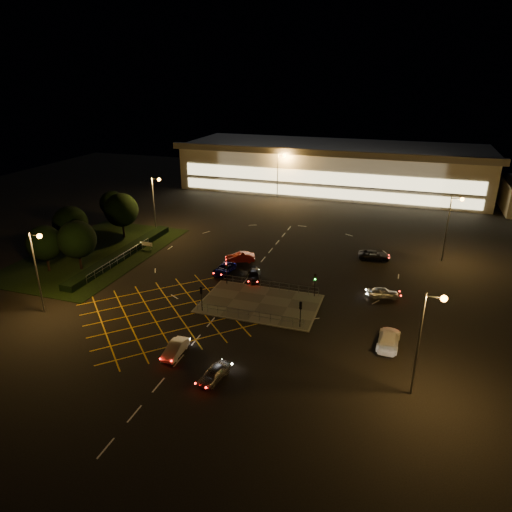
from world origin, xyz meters
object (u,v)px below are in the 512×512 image
(signal_sw, at_px, (201,294))
(car_approach_white, at_px, (389,339))
(signal_ne, at_px, (315,280))
(car_far_dkgrey, at_px, (254,276))
(signal_se, at_px, (301,309))
(car_near_silver, at_px, (214,373))
(car_left_blue, at_px, (224,269))
(car_queue_white, at_px, (175,349))
(car_circ_red, at_px, (240,257))
(car_east_grey, at_px, (375,255))
(signal_nw, at_px, (227,268))
(car_right_silver, at_px, (383,293))

(signal_sw, xyz_separation_m, car_approach_white, (21.62, -0.57, -1.59))
(signal_ne, bearing_deg, car_far_dkgrey, 164.34)
(signal_se, height_order, car_near_silver, signal_se)
(signal_sw, height_order, car_far_dkgrey, signal_sw)
(car_left_blue, distance_m, car_approach_white, 26.28)
(car_left_blue, bearing_deg, signal_se, -35.16)
(signal_sw, xyz_separation_m, car_queue_white, (1.20, -9.08, -1.71))
(car_near_silver, height_order, car_circ_red, car_circ_red)
(car_near_silver, bearing_deg, car_far_dkgrey, 111.04)
(signal_ne, height_order, car_far_dkgrey, signal_ne)
(car_near_silver, xyz_separation_m, car_east_grey, (11.64, 34.98, 0.02))
(car_far_dkgrey, bearing_deg, signal_nw, -155.09)
(car_left_blue, distance_m, car_east_grey, 23.28)
(car_queue_white, relative_size, car_approach_white, 0.74)
(signal_sw, bearing_deg, car_east_grey, -127.91)
(signal_sw, bearing_deg, car_right_silver, -152.43)
(car_circ_red, bearing_deg, car_near_silver, -9.05)
(car_far_dkgrey, relative_size, car_east_grey, 0.89)
(signal_se, xyz_separation_m, car_near_silver, (-5.45, -11.62, -1.71))
(signal_sw, height_order, signal_nw, same)
(signal_sw, distance_m, car_queue_white, 9.32)
(signal_nw, distance_m, car_left_blue, 4.22)
(car_east_grey, bearing_deg, signal_sw, 138.23)
(car_far_dkgrey, bearing_deg, car_approach_white, -46.04)
(car_left_blue, bearing_deg, car_circ_red, 85.29)
(car_left_blue, bearing_deg, car_right_silver, 2.43)
(car_circ_red, bearing_deg, signal_se, 14.80)
(car_approach_white, bearing_deg, car_circ_red, -33.40)
(signal_nw, height_order, car_approach_white, signal_nw)
(signal_ne, bearing_deg, car_circ_red, 148.55)
(signal_ne, distance_m, car_right_silver, 8.90)
(signal_se, height_order, signal_nw, same)
(signal_ne, relative_size, car_circ_red, 0.71)
(car_far_dkgrey, bearing_deg, car_right_silver, -14.95)
(signal_sw, bearing_deg, car_far_dkgrey, -105.87)
(car_east_grey, xyz_separation_m, car_approach_white, (3.43, -23.93, 0.10))
(car_near_silver, bearing_deg, car_right_silver, 70.10)
(signal_sw, distance_m, car_near_silver, 13.45)
(car_east_grey, relative_size, car_approach_white, 0.91)
(signal_ne, bearing_deg, car_queue_white, -122.33)
(car_right_silver, relative_size, car_approach_white, 0.73)
(signal_nw, xyz_separation_m, car_left_blue, (-1.77, 3.41, -1.74))
(car_far_dkgrey, height_order, car_right_silver, car_right_silver)
(signal_se, distance_m, car_circ_red, 20.67)
(car_circ_red, bearing_deg, signal_ne, 34.11)
(car_approach_white, bearing_deg, car_queue_white, 25.33)
(car_queue_white, relative_size, car_right_silver, 1.02)
(car_right_silver, bearing_deg, car_queue_white, 125.34)
(car_east_grey, distance_m, car_approach_white, 24.18)
(car_right_silver, height_order, car_circ_red, car_circ_red)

